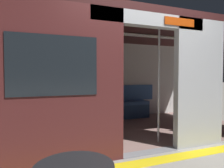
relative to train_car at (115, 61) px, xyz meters
name	(u,v)px	position (x,y,z in m)	size (l,w,h in m)	color
ground_plane	(149,153)	(-0.06, 1.30, -1.52)	(60.00, 60.00, 0.00)	gray
platform_edge_strip	(160,160)	(-0.06, 1.60, -1.52)	(8.00, 0.24, 0.01)	yellow
train_car	(115,61)	(0.00, 0.00, 0.00)	(6.40, 2.95, 2.27)	#ADAFB5
bench_seat	(101,107)	(-0.06, -1.13, -1.16)	(2.81, 0.44, 0.47)	#38609E
person_seated	(93,95)	(0.16, -1.08, -0.83)	(0.55, 0.71, 1.20)	#D8CC4C
handbag	(79,101)	(0.52, -1.16, -0.96)	(0.26, 0.15, 0.17)	black
book	(103,102)	(-0.14, -1.21, -1.03)	(0.15, 0.22, 0.03)	#33723F
grab_pole_door	(116,84)	(0.36, 0.94, -0.46)	(0.04, 0.04, 2.13)	silver
grab_pole_far	(159,83)	(-0.48, 0.93, -0.46)	(0.04, 0.04, 2.13)	silver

